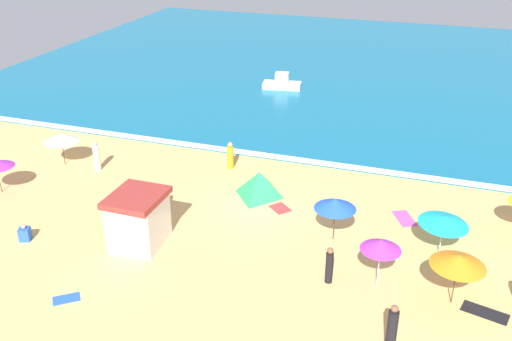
{
  "coord_description": "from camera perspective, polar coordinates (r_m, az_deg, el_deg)",
  "views": [
    {
      "loc": [
        8.31,
        -24.15,
        14.46
      ],
      "look_at": [
        -0.86,
        2.7,
        0.8
      ],
      "focal_mm": 40.39,
      "sensor_mm": 36.0,
      "label": 1
    }
  ],
  "objects": [
    {
      "name": "beach_towel_4",
      "position": [
        29.44,
        14.49,
        -4.61
      ],
      "size": [
        1.41,
        1.75,
        0.01
      ],
      "color": "#D84CA5",
      "rests_on": "ground_plane"
    },
    {
      "name": "beach_umbrella_0",
      "position": [
        23.28,
        19.42,
        -8.41
      ],
      "size": [
        2.49,
        2.48,
        2.22
      ],
      "color": "#4C3823",
      "rests_on": "ground_plane"
    },
    {
      "name": "lifeguard_cabana",
      "position": [
        26.51,
        -11.57,
        -4.72
      ],
      "size": [
        2.28,
        2.63,
        2.5
      ],
      "color": "white",
      "rests_on": "ground_plane"
    },
    {
      "name": "beach_umbrella_5",
      "position": [
        35.31,
        -18.75,
        3.09
      ],
      "size": [
        2.87,
        2.87,
        1.96
      ],
      "color": "#4C3823",
      "rests_on": "ground_plane"
    },
    {
      "name": "beach_towel_2",
      "position": [
        24.32,
        21.72,
        -12.93
      ],
      "size": [
        1.85,
        1.13,
        0.01
      ],
      "color": "black",
      "rests_on": "ground_plane"
    },
    {
      "name": "beach_umbrella_3",
      "position": [
        23.36,
        12.27,
        -7.21
      ],
      "size": [
        2.18,
        2.18,
        2.23
      ],
      "color": "silver",
      "rests_on": "ground_plane"
    },
    {
      "name": "beachgoer_0",
      "position": [
        28.94,
        -9.63,
        -2.86
      ],
      "size": [
        0.39,
        0.39,
        1.66
      ],
      "color": "white",
      "rests_on": "ground_plane"
    },
    {
      "name": "beach_towel_1",
      "position": [
        24.51,
        -18.26,
        -11.97
      ],
      "size": [
        1.2,
        1.12,
        0.01
      ],
      "color": "blue",
      "rests_on": "ground_plane"
    },
    {
      "name": "beachgoer_8",
      "position": [
        33.36,
        -2.55,
        1.45
      ],
      "size": [
        0.46,
        0.46,
        1.63
      ],
      "color": "orange",
      "rests_on": "ground_plane"
    },
    {
      "name": "beach_tent",
      "position": [
        30.39,
        0.36,
        -1.28
      ],
      "size": [
        1.99,
        2.37,
        1.34
      ],
      "color": "green",
      "rests_on": "ground_plane"
    },
    {
      "name": "beachgoer_5",
      "position": [
        28.72,
        -21.92,
        -5.82
      ],
      "size": [
        0.61,
        0.61,
        0.83
      ],
      "color": "blue",
      "rests_on": "ground_plane"
    },
    {
      "name": "ocean_water",
      "position": [
        54.74,
        9.6,
        10.09
      ],
      "size": [
        60.0,
        44.0,
        0.1
      ],
      "primitive_type": "cube",
      "color": "#146B93",
      "rests_on": "ground_plane"
    },
    {
      "name": "small_boat_0",
      "position": [
        47.57,
        2.59,
        8.63
      ],
      "size": [
        3.26,
        1.84,
        1.3
      ],
      "color": "white",
      "rests_on": "ocean_water"
    },
    {
      "name": "ground_plane",
      "position": [
        29.35,
        -0.12,
        -3.81
      ],
      "size": [
        60.0,
        60.0,
        0.0
      ],
      "primitive_type": "plane",
      "color": "#E5B26B"
    },
    {
      "name": "beachgoer_2",
      "position": [
        21.12,
        13.32,
        -15.04
      ],
      "size": [
        0.52,
        0.52,
        1.93
      ],
      "color": "black",
      "rests_on": "ground_plane"
    },
    {
      "name": "beach_towel_0",
      "position": [
        29.41,
        2.4,
        -3.76
      ],
      "size": [
        1.35,
        1.33,
        0.01
      ],
      "color": "red",
      "rests_on": "ground_plane"
    },
    {
      "name": "beach_umbrella_4",
      "position": [
        26.19,
        7.86,
        -3.29
      ],
      "size": [
        2.33,
        2.33,
        2.13
      ],
      "color": "#4C3823",
      "rests_on": "ground_plane"
    },
    {
      "name": "beachgoer_6",
      "position": [
        23.94,
        7.27,
        -9.32
      ],
      "size": [
        0.37,
        0.37,
        1.66
      ],
      "color": "black",
      "rests_on": "ground_plane"
    },
    {
      "name": "beach_umbrella_2",
      "position": [
        26.4,
        18.13,
        -4.71
      ],
      "size": [
        2.88,
        2.87,
        1.92
      ],
      "color": "silver",
      "rests_on": "ground_plane"
    },
    {
      "name": "beachgoer_4",
      "position": [
        34.32,
        -15.51,
        1.31
      ],
      "size": [
        0.48,
        0.48,
        1.77
      ],
      "color": "white",
      "rests_on": "ground_plane"
    },
    {
      "name": "wave_breaker_foam",
      "position": [
        34.67,
        3.26,
        1.2
      ],
      "size": [
        57.0,
        0.7,
        0.01
      ],
      "primitive_type": "cube",
      "color": "white",
      "rests_on": "ocean_water"
    }
  ]
}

